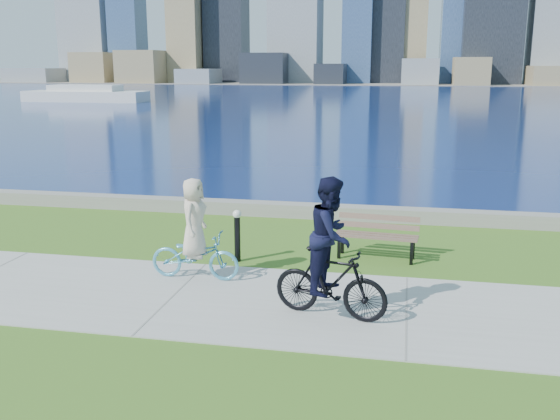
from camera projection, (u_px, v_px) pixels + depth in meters
The scene contains 10 objects.
ground at pixel (406, 313), 10.16m from camera, with size 320.00×320.00×0.00m, color #386119.
concrete_path at pixel (406, 313), 10.16m from camera, with size 80.00×3.50×0.02m, color #A1A19C.
seawall at pixel (408, 215), 16.04m from camera, with size 90.00×0.50×0.35m, color gray.
bay_water at pixel (409, 97), 78.87m from camera, with size 320.00×131.00×0.01m, color navy.
far_shore at pixel (410, 83), 134.21m from camera, with size 320.00×30.00×0.12m, color slate.
ferry_near at pixel (86, 95), 68.27m from camera, with size 13.46×3.85×1.83m.
park_bench at pixel (377, 233), 12.99m from camera, with size 1.75×0.74×0.88m.
bollard_lamp at pixel (237, 232), 12.72m from camera, with size 0.18×0.18×1.09m.
cyclist_woman at pixel (195, 242), 11.63m from camera, with size 0.60×1.71×1.92m.
cyclist_man at pixel (331, 259), 9.78m from camera, with size 0.94×1.94×2.27m.
Camera 1 is at (-0.13, -9.73, 3.95)m, focal length 40.00 mm.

